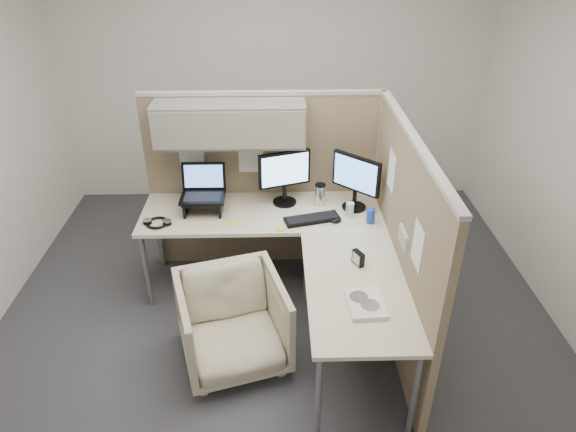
{
  "coord_description": "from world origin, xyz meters",
  "views": [
    {
      "loc": [
        0.01,
        -3.14,
        2.85
      ],
      "look_at": [
        0.1,
        0.25,
        0.85
      ],
      "focal_mm": 32.0,
      "sensor_mm": 36.0,
      "label": 1
    }
  ],
  "objects_px": {
    "monitor_left": "(285,174)",
    "keyboard": "(312,219)",
    "office_chair": "(232,319)",
    "desk": "(292,243)"
  },
  "relations": [
    {
      "from": "desk",
      "to": "office_chair",
      "type": "height_order",
      "value": "office_chair"
    },
    {
      "from": "monitor_left",
      "to": "office_chair",
      "type": "bearing_deg",
      "value": -129.09
    },
    {
      "from": "desk",
      "to": "office_chair",
      "type": "relative_size",
      "value": 2.7
    },
    {
      "from": "desk",
      "to": "keyboard",
      "type": "height_order",
      "value": "keyboard"
    },
    {
      "from": "office_chair",
      "to": "monitor_left",
      "type": "xyz_separation_m",
      "value": [
        0.39,
        1.05,
        0.63
      ]
    },
    {
      "from": "keyboard",
      "to": "monitor_left",
      "type": "bearing_deg",
      "value": 111.6
    },
    {
      "from": "monitor_left",
      "to": "keyboard",
      "type": "xyz_separation_m",
      "value": [
        0.21,
        -0.29,
        -0.26
      ]
    },
    {
      "from": "office_chair",
      "to": "monitor_left",
      "type": "bearing_deg",
      "value": 53.11
    },
    {
      "from": "desk",
      "to": "monitor_left",
      "type": "xyz_separation_m",
      "value": [
        -0.04,
        0.55,
        0.32
      ]
    },
    {
      "from": "monitor_left",
      "to": "keyboard",
      "type": "bearing_deg",
      "value": -72.43
    }
  ]
}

